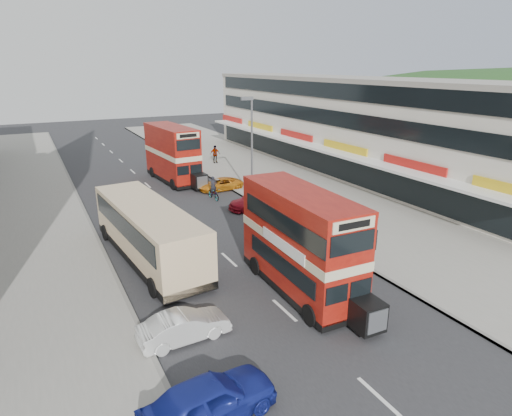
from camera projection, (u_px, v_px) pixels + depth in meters
ground at (310, 334)px, 17.77m from camera, size 160.00×160.00×0.00m
road_surface at (167, 203)px, 34.58m from camera, size 12.00×90.00×0.01m
pavement_right at (294, 184)px, 39.85m from camera, size 12.00×90.00×0.15m
kerb_left at (86, 214)px, 31.86m from camera, size 0.20×90.00×0.16m
kerb_right at (236, 192)px, 37.25m from camera, size 0.20×90.00×0.16m
commercial_row at (352, 125)px, 43.59m from camera, size 9.90×46.20×9.30m
street_lamp at (251, 140)px, 34.27m from camera, size 1.00×0.20×8.12m
bus_main at (301, 242)px, 20.41m from camera, size 2.67×8.83×4.82m
bus_second at (172, 154)px, 40.26m from camera, size 3.12×9.07×4.96m
coach at (148, 230)px, 24.07m from camera, size 3.78×11.26×2.93m
car_left_near at (209, 400)px, 13.24m from camera, size 4.58×2.33×1.49m
car_left_front at (184, 326)px, 17.20m from camera, size 3.69×1.42×1.20m
car_right_a at (254, 201)px, 33.11m from camera, size 4.30×2.08×1.21m
car_right_b at (220, 184)px, 37.85m from camera, size 3.90×1.86×1.07m
pedestrian_near at (281, 195)px, 32.76m from camera, size 0.71×0.51×1.86m
pedestrian_far at (215, 154)px, 47.64m from camera, size 1.15×0.49×1.94m
cyclist at (214, 192)px, 35.29m from camera, size 0.73×1.81×1.91m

